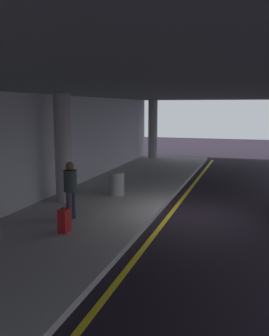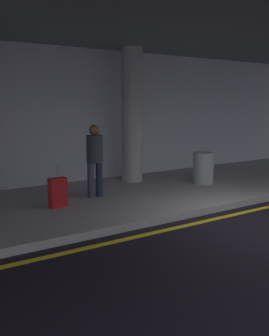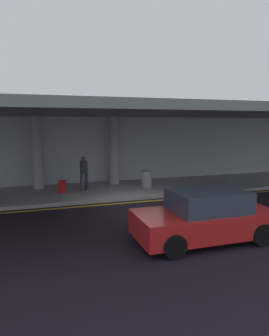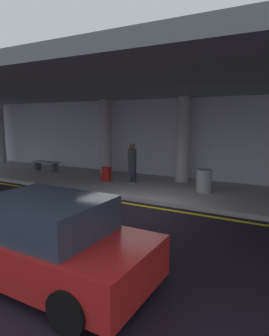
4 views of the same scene
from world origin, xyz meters
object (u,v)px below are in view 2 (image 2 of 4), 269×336
(suitcase_upright_primary, at_px, (58,192))
(trash_bin_steel, at_px, (203,168))
(traveler_with_luggage, at_px, (95,156))
(support_column_center, at_px, (132,116))

(suitcase_upright_primary, bearing_deg, trash_bin_steel, 6.25)
(traveler_with_luggage, distance_m, trash_bin_steel, 3.28)
(support_column_center, xyz_separation_m, trash_bin_steel, (1.38, -1.40, -1.40))
(support_column_center, height_order, suitcase_upright_primary, support_column_center)
(traveler_with_luggage, xyz_separation_m, trash_bin_steel, (3.22, -0.24, -0.54))
(support_column_center, bearing_deg, suitcase_upright_primary, -152.58)
(traveler_with_luggage, height_order, suitcase_upright_primary, traveler_with_luggage)
(trash_bin_steel, bearing_deg, support_column_center, 134.75)
(support_column_center, height_order, trash_bin_steel, support_column_center)
(support_column_center, bearing_deg, trash_bin_steel, -45.25)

